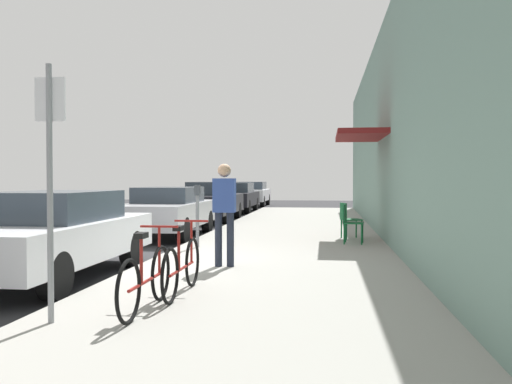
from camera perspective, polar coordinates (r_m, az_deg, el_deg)
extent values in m
plane|color=#2D2D30|center=(9.79, -11.55, -7.86)|extent=(60.00, 60.00, 0.00)
cube|color=#9E9B93|center=(11.28, 2.79, -6.30)|extent=(4.50, 32.00, 0.12)
cube|color=gray|center=(11.29, 15.13, 6.99)|extent=(0.30, 32.00, 5.36)
cube|color=maroon|center=(13.05, 10.96, 5.90)|extent=(1.10, 2.80, 0.12)
cube|color=silver|center=(8.97, -20.96, -4.81)|extent=(1.80, 4.40, 0.59)
cube|color=#333D47|center=(9.06, -20.54, -1.40)|extent=(1.48, 2.11, 0.46)
cylinder|color=black|center=(9.92, -13.11, -5.88)|extent=(0.22, 0.64, 0.64)
cylinder|color=black|center=(10.57, -21.22, -5.49)|extent=(0.22, 0.64, 0.64)
cylinder|color=black|center=(7.45, -20.55, -8.36)|extent=(0.22, 0.64, 0.64)
cube|color=#B7B7BC|center=(14.75, -9.36, -2.29)|extent=(1.80, 4.40, 0.61)
cube|color=#333D47|center=(14.86, -9.20, -0.28)|extent=(1.48, 2.11, 0.41)
cylinder|color=black|center=(15.88, -5.20, -3.12)|extent=(0.22, 0.64, 0.64)
cylinder|color=black|center=(16.30, -10.65, -3.02)|extent=(0.22, 0.64, 0.64)
cylinder|color=black|center=(13.24, -7.77, -4.03)|extent=(0.22, 0.64, 0.64)
cylinder|color=black|center=(13.74, -14.17, -3.86)|extent=(0.22, 0.64, 0.64)
cube|color=black|center=(20.06, -4.84, -1.24)|extent=(1.80, 4.40, 0.66)
cube|color=#333D47|center=(20.19, -4.75, 0.39)|extent=(1.48, 2.11, 0.48)
cylinder|color=black|center=(21.27, -1.97, -1.97)|extent=(0.22, 0.64, 0.64)
cylinder|color=black|center=(21.58, -6.13, -1.93)|extent=(0.22, 0.64, 0.64)
cylinder|color=black|center=(18.58, -3.34, -2.46)|extent=(0.22, 0.64, 0.64)
cylinder|color=black|center=(18.94, -8.06, -2.40)|extent=(0.22, 0.64, 0.64)
cube|color=black|center=(25.39, -2.24, -0.72)|extent=(1.80, 4.40, 0.62)
cube|color=#333D47|center=(25.52, -2.19, 0.49)|extent=(1.48, 2.11, 0.45)
cylinder|color=black|center=(26.63, -0.07, -1.29)|extent=(0.22, 0.64, 0.64)
cylinder|color=black|center=(26.88, -3.42, -1.26)|extent=(0.22, 0.64, 0.64)
cylinder|color=black|center=(23.93, -0.92, -1.59)|extent=(0.22, 0.64, 0.64)
cylinder|color=black|center=(24.21, -4.63, -1.56)|extent=(0.22, 0.64, 0.64)
cube|color=silver|center=(31.07, -0.47, -0.31)|extent=(1.80, 4.40, 0.64)
cube|color=#333D47|center=(31.21, -0.43, 0.69)|extent=(1.48, 2.11, 0.44)
cylinder|color=black|center=(32.34, 1.25, -0.81)|extent=(0.22, 0.64, 0.64)
cylinder|color=black|center=(32.55, -1.52, -0.80)|extent=(0.22, 0.64, 0.64)
cylinder|color=black|center=(29.63, 0.69, -1.01)|extent=(0.22, 0.64, 0.64)
cylinder|color=black|center=(29.86, -2.33, -1.00)|extent=(0.22, 0.64, 0.64)
cylinder|color=slate|center=(11.47, -6.23, -3.12)|extent=(0.07, 0.07, 1.10)
cube|color=#383D42|center=(11.43, -6.24, 0.18)|extent=(0.12, 0.10, 0.22)
cylinder|color=gray|center=(5.77, -21.02, -0.20)|extent=(0.06, 0.06, 2.60)
cube|color=white|center=(5.84, -21.01, 9.17)|extent=(0.32, 0.02, 0.44)
torus|color=black|center=(7.35, -6.77, -7.39)|extent=(0.04, 0.66, 0.66)
torus|color=black|center=(6.35, -9.11, -8.80)|extent=(0.04, 0.66, 0.66)
cylinder|color=maroon|center=(6.84, -7.85, -8.05)|extent=(0.04, 1.05, 0.04)
cylinder|color=maroon|center=(6.66, -8.20, -6.13)|extent=(0.04, 0.04, 0.50)
cube|color=black|center=(6.63, -8.21, -3.82)|extent=(0.10, 0.20, 0.06)
cylinder|color=maroon|center=(7.26, -6.87, -5.27)|extent=(0.03, 0.03, 0.56)
cylinder|color=maroon|center=(7.23, -6.88, -3.06)|extent=(0.46, 0.03, 0.03)
torus|color=black|center=(6.56, -10.08, -8.47)|extent=(0.04, 0.66, 0.66)
torus|color=black|center=(5.59, -13.36, -10.23)|extent=(0.04, 0.66, 0.66)
cylinder|color=maroon|center=(6.07, -11.59, -9.28)|extent=(0.04, 1.05, 0.04)
cylinder|color=maroon|center=(5.89, -12.08, -7.15)|extent=(0.04, 0.04, 0.50)
cube|color=black|center=(5.85, -12.09, -4.53)|extent=(0.10, 0.20, 0.06)
cylinder|color=maroon|center=(6.47, -10.22, -6.10)|extent=(0.03, 0.03, 0.56)
cylinder|color=maroon|center=(6.44, -10.23, -3.63)|extent=(0.46, 0.03, 0.03)
cylinder|color=#14592D|center=(12.45, 11.24, -4.28)|extent=(0.04, 0.04, 0.45)
cylinder|color=#14592D|center=(12.07, 11.15, -4.46)|extent=(0.04, 0.04, 0.45)
cylinder|color=#14592D|center=(12.47, 9.49, -4.26)|extent=(0.04, 0.04, 0.45)
cylinder|color=#14592D|center=(12.09, 9.34, -4.44)|extent=(0.04, 0.04, 0.45)
cube|color=#14592D|center=(12.25, 10.31, -3.24)|extent=(0.49, 0.49, 0.03)
cube|color=#14592D|center=(12.25, 9.35, -2.27)|extent=(0.08, 0.44, 0.40)
cylinder|color=#14592D|center=(13.49, 10.58, -3.84)|extent=(0.04, 0.04, 0.45)
cylinder|color=#14592D|center=(13.13, 11.15, -3.98)|extent=(0.04, 0.04, 0.45)
cylinder|color=#14592D|center=(13.36, 9.05, -3.88)|extent=(0.04, 0.04, 0.45)
cylinder|color=#14592D|center=(13.00, 9.57, -4.03)|extent=(0.04, 0.04, 0.45)
cube|color=#14592D|center=(13.22, 10.09, -2.90)|extent=(0.55, 0.55, 0.03)
cube|color=#14592D|center=(13.14, 9.25, -2.02)|extent=(0.15, 0.43, 0.40)
cylinder|color=#232838|center=(8.95, -4.00, -5.03)|extent=(0.12, 0.12, 0.90)
cylinder|color=#232838|center=(8.91, -2.74, -5.05)|extent=(0.12, 0.12, 0.90)
cube|color=#334C99|center=(8.88, -3.38, -0.35)|extent=(0.36, 0.22, 0.56)
sphere|color=tan|center=(8.87, -3.38, 2.29)|extent=(0.22, 0.22, 0.22)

